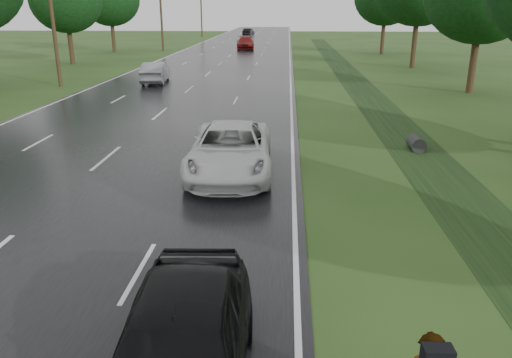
{
  "coord_description": "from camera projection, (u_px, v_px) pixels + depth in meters",
  "views": [
    {
      "loc": [
        6.48,
        -8.93,
        5.21
      ],
      "look_at": [
        5.78,
        2.37,
        1.3
      ],
      "focal_mm": 35.0,
      "sensor_mm": 36.0,
      "label": 1
    }
  ],
  "objects": [
    {
      "name": "dark_sedan",
      "position": [
        180.0,
        350.0,
        6.68
      ],
      "size": [
        2.17,
        4.88,
        1.63
      ],
      "primitive_type": "imported",
      "rotation": [
        0.0,
        0.0,
        0.05
      ],
      "color": "black",
      "rests_on": "road"
    },
    {
      "name": "drainage_ditch",
      "position": [
        378.0,
        106.0,
        27.47
      ],
      "size": [
        2.2,
        120.0,
        0.56
      ],
      "color": "black",
      "rests_on": "ground"
    },
    {
      "name": "center_line",
      "position": [
        226.0,
        59.0,
        52.95
      ],
      "size": [
        0.12,
        180.0,
        0.01
      ],
      "primitive_type": "cube",
      "color": "silver",
      "rests_on": "road"
    },
    {
      "name": "road",
      "position": [
        226.0,
        59.0,
        52.96
      ],
      "size": [
        14.0,
        180.0,
        0.04
      ],
      "primitive_type": "cube",
      "color": "black",
      "rests_on": "ground"
    },
    {
      "name": "far_car_dark",
      "position": [
        249.0,
        32.0,
        94.52
      ],
      "size": [
        2.07,
        4.32,
        1.37
      ],
      "primitive_type": "imported",
      "rotation": [
        0.0,
        0.0,
        2.99
      ],
      "color": "black",
      "rests_on": "road"
    },
    {
      "name": "utility_pole_mid",
      "position": [
        51.0,
        7.0,
        32.93
      ],
      "size": [
        1.6,
        0.26,
        10.0
      ],
      "color": "#3B2E18",
      "rests_on": "ground"
    },
    {
      "name": "white_pickup",
      "position": [
        230.0,
        150.0,
        16.15
      ],
      "size": [
        2.87,
        5.81,
        1.58
      ],
      "primitive_type": "imported",
      "rotation": [
        0.0,
        0.0,
        0.04
      ],
      "color": "silver",
      "rests_on": "road"
    },
    {
      "name": "edge_stripe_east",
      "position": [
        290.0,
        59.0,
        52.55
      ],
      "size": [
        0.12,
        180.0,
        0.01
      ],
      "primitive_type": "cube",
      "color": "silver",
      "rests_on": "road"
    },
    {
      "name": "silver_sedan",
      "position": [
        155.0,
        73.0,
        35.77
      ],
      "size": [
        1.91,
        4.54,
        1.46
      ],
      "primitive_type": "imported",
      "rotation": [
        0.0,
        0.0,
        3.23
      ],
      "color": "gray",
      "rests_on": "road"
    },
    {
      "name": "utility_pole_far",
      "position": [
        161.0,
        7.0,
        61.24
      ],
      "size": [
        1.6,
        0.26,
        10.0
      ],
      "color": "#3B2E18",
      "rests_on": "ground"
    },
    {
      "name": "edge_stripe_west",
      "position": [
        164.0,
        58.0,
        53.34
      ],
      "size": [
        0.12,
        180.0,
        0.01
      ],
      "primitive_type": "cube",
      "color": "silver",
      "rests_on": "road"
    },
    {
      "name": "far_car_red",
      "position": [
        245.0,
        43.0,
        64.54
      ],
      "size": [
        2.61,
        5.55,
        1.56
      ],
      "primitive_type": "imported",
      "rotation": [
        0.0,
        0.0,
        0.08
      ],
      "color": "maroon",
      "rests_on": "road"
    },
    {
      "name": "tree_west_d",
      "position": [
        65.0,
        0.0,
        46.23
      ],
      "size": [
        6.6,
        6.6,
        8.8
      ],
      "color": "#3B2E18",
      "rests_on": "ground"
    },
    {
      "name": "utility_pole_distant",
      "position": [
        201.0,
        7.0,
        89.54
      ],
      "size": [
        1.6,
        0.26,
        10.0
      ],
      "color": "#3B2E18",
      "rests_on": "ground"
    }
  ]
}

